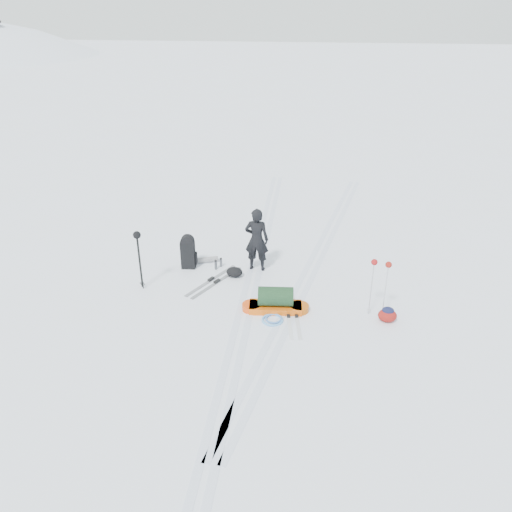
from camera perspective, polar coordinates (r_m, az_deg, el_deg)
The scene contains 13 objects.
ground at distance 11.69m, azimuth -0.76°, elevation -4.23°, with size 200.00×200.00×0.00m, color white.
ski_tracks at distance 12.36m, azimuth 2.82°, elevation -2.44°, with size 3.38×17.97×0.01m.
skier at distance 12.38m, azimuth 0.08°, elevation 1.88°, with size 0.60×0.39×1.64m, color black.
pulk_sled at distance 10.95m, azimuth 2.25°, elevation -5.25°, with size 1.51×0.63×0.56m.
expedition_rucksack at distance 12.77m, azimuth -7.50°, elevation 0.42°, with size 0.87×0.69×0.89m.
ski_poles_black at distance 11.67m, azimuth -13.38°, elevation 1.56°, with size 0.18×0.18×1.46m.
ski_poles_silver at distance 10.64m, azimuth 14.06°, elevation -1.55°, with size 0.42×0.20×1.33m.
touring_skis_grey at distance 12.19m, azimuth -4.82°, elevation -2.87°, with size 1.01×1.82×0.07m.
touring_skis_white at distance 10.87m, azimuth 4.17°, elevation -6.82°, with size 0.61×1.77×0.06m.
rope_coil at distance 10.70m, azimuth 1.94°, elevation -7.25°, with size 0.51×0.51×0.06m.
small_daypack at distance 10.96m, azimuth 14.80°, elevation -6.49°, with size 0.47×0.41×0.34m.
thermos_pair at distance 12.77m, azimuth -4.33°, elevation -0.88°, with size 0.17×0.25×0.26m.
stuff_sack at distance 12.33m, azimuth -2.48°, elevation -1.85°, with size 0.44×0.35×0.25m.
Camera 1 is at (1.97, -9.87, 5.95)m, focal length 35.00 mm.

